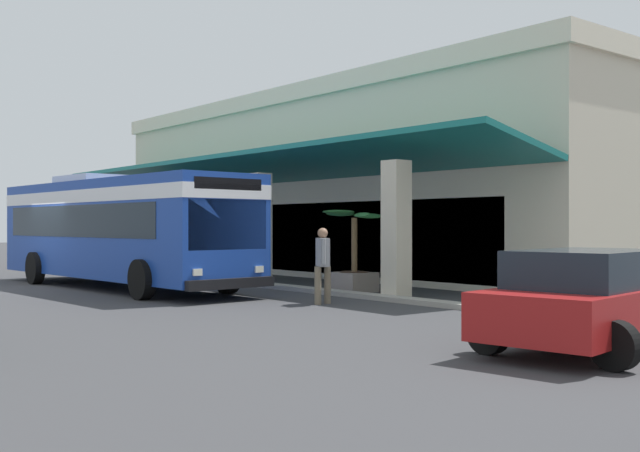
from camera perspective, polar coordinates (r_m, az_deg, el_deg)
ground at (r=27.87m, az=-4.31°, el=-3.71°), size 120.00×120.00×0.00m
curb_strip at (r=25.88m, az=-9.25°, el=-3.87°), size 28.69×0.50×0.12m
plaza_building at (r=31.76m, az=6.01°, el=2.96°), size 24.21×15.87×6.87m
transit_bus at (r=22.88m, az=-14.93°, el=0.11°), size 11.33×3.20×3.34m
parked_sedan_red at (r=11.90m, az=19.85°, el=-5.16°), size 2.85×4.61×1.47m
pedestrian at (r=17.57m, az=0.20°, el=-2.64°), size 0.60×0.48×1.77m
potted_palm at (r=20.79m, az=2.59°, el=-3.58°), size 1.68×1.90×2.27m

